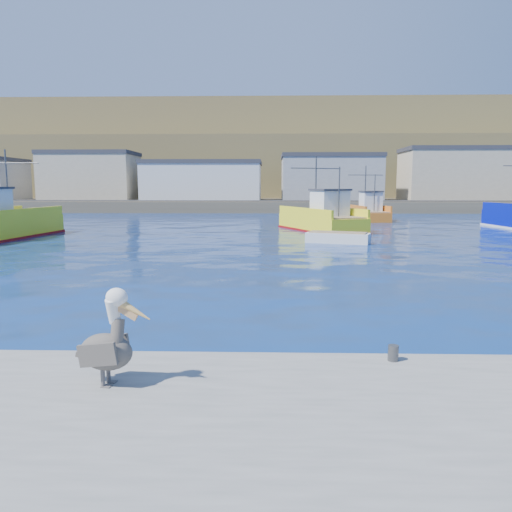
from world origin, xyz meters
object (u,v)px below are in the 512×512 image
at_px(boat_orange, 368,211).
at_px(skiff_mid, 338,239).
at_px(trawler_yellow_b, 322,220).
at_px(pelican, 109,344).

height_order(boat_orange, skiff_mid, boat_orange).
relative_size(boat_orange, skiff_mid, 1.81).
distance_m(trawler_yellow_b, pelican, 35.11).
bearing_deg(boat_orange, trawler_yellow_b, -115.74).
relative_size(trawler_yellow_b, pelican, 6.43).
bearing_deg(trawler_yellow_b, skiff_mid, -89.00).
height_order(skiff_mid, pelican, pelican).
xyz_separation_m(trawler_yellow_b, skiff_mid, (0.15, -8.88, -0.69)).
distance_m(boat_orange, pelican, 49.40).
height_order(trawler_yellow_b, boat_orange, trawler_yellow_b).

